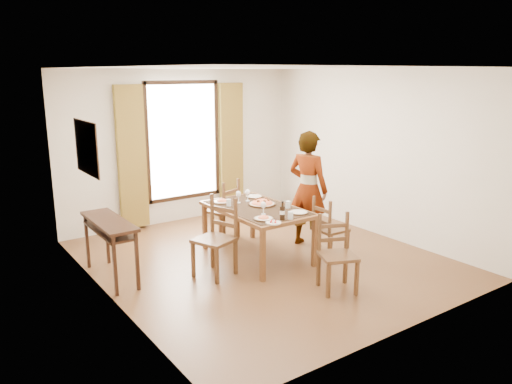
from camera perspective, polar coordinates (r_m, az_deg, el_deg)
ground at (r=7.30m, az=0.88°, el=-7.68°), size 5.00×5.00×0.00m
room_shell at (r=6.99m, az=0.28°, el=4.49°), size 4.60×5.10×2.74m
console_table at (r=6.71m, az=-16.44°, el=-4.02°), size 0.38×1.20×0.80m
dining_table at (r=7.17m, az=0.12°, el=-2.27°), size 1.00×1.63×0.76m
chair_west at (r=6.64m, az=-4.59°, el=-5.46°), size 0.60×0.60×1.05m
chair_north at (r=8.04m, az=-3.74°, el=-2.24°), size 0.56×0.56×0.99m
chair_south at (r=6.27m, az=9.22°, el=-7.19°), size 0.55×0.55×0.95m
chair_east at (r=7.28m, az=8.34°, el=-4.33°), size 0.41×0.41×0.92m
man at (r=7.67m, az=5.97°, el=0.32°), size 0.91×0.82×1.80m
plate_sw at (r=6.57m, az=0.86°, el=-2.92°), size 0.27×0.27×0.05m
plate_se at (r=6.88m, az=4.90°, el=-2.20°), size 0.27×0.27×0.05m
plate_nw at (r=7.43m, az=-3.91°, el=-0.99°), size 0.27×0.27×0.05m
plate_ne at (r=7.72m, az=-0.24°, el=-0.39°), size 0.27×0.27×0.05m
pasta_platter at (r=7.26m, az=0.70°, el=-1.11°), size 0.40×0.40×0.10m
caprese_plate at (r=6.41m, az=2.00°, el=-3.42°), size 0.20×0.20×0.04m
wine_glass_a at (r=6.77m, az=0.85°, el=-1.84°), size 0.08×0.08×0.18m
wine_glass_b at (r=7.46m, az=-0.95°, el=-0.37°), size 0.08×0.08×0.18m
wine_glass_c at (r=7.37m, az=-2.02°, el=-0.56°), size 0.08×0.08×0.18m
tumbler_a at (r=7.12m, az=3.68°, el=-1.44°), size 0.07×0.07×0.10m
tumbler_b at (r=7.22m, az=-3.13°, el=-1.22°), size 0.07×0.07×0.10m
tumbler_c at (r=6.59m, az=3.97°, el=-2.68°), size 0.07×0.07×0.10m
wine_bottle at (r=6.54m, az=3.04°, el=-2.13°), size 0.07×0.07×0.25m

